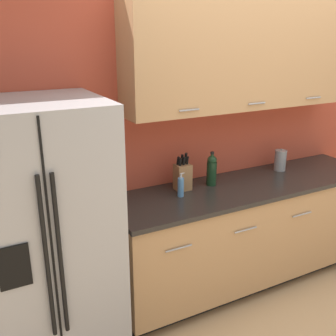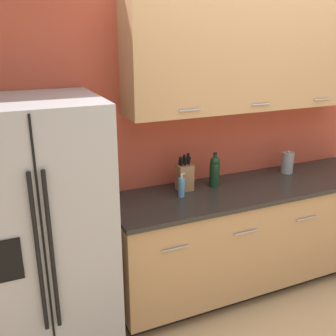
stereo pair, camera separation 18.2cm
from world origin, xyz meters
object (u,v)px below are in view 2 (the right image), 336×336
(refrigerator, at_px, (38,235))
(soap_dispenser, at_px, (181,187))
(wine_bottle, at_px, (215,171))
(steel_canister, at_px, (287,163))
(knife_block, at_px, (185,176))

(refrigerator, bearing_deg, soap_dispenser, 5.27)
(refrigerator, relative_size, soap_dispenser, 9.34)
(soap_dispenser, bearing_deg, wine_bottle, 15.60)
(wine_bottle, bearing_deg, steel_canister, 1.48)
(soap_dispenser, bearing_deg, steel_canister, 5.97)
(wine_bottle, distance_m, soap_dispenser, 0.35)
(refrigerator, height_order, wine_bottle, refrigerator)
(knife_block, distance_m, soap_dispenser, 0.14)
(soap_dispenser, relative_size, steel_canister, 0.92)
(steel_canister, bearing_deg, refrigerator, -174.37)
(refrigerator, xyz_separation_m, wine_bottle, (1.39, 0.19, 0.18))
(wine_bottle, bearing_deg, refrigerator, -172.16)
(refrigerator, bearing_deg, wine_bottle, 7.84)
(wine_bottle, bearing_deg, knife_block, 175.58)
(refrigerator, bearing_deg, steel_canister, 5.63)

